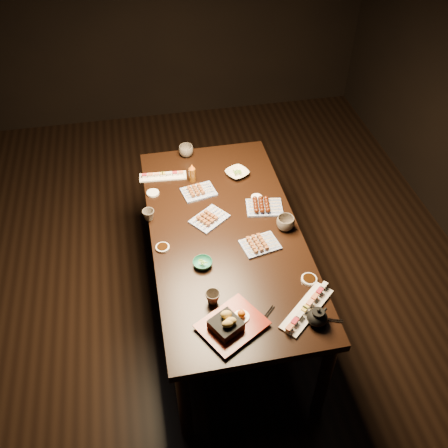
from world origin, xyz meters
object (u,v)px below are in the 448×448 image
(sushi_platter_near, at_px, (307,307))
(condiment_bottle, at_px, (192,173))
(yakitori_plate_center, at_px, (209,217))
(teacup_far_left, at_px, (149,215))
(dining_table, at_px, (225,273))
(teacup_near_left, at_px, (213,298))
(edamame_bowl_cream, at_px, (237,173))
(teacup_mid_right, at_px, (285,223))
(tempura_tray, at_px, (232,320))
(teapot, at_px, (317,316))
(teacup_far_right, at_px, (186,151))
(edamame_bowl_green, at_px, (203,263))
(yakitori_plate_left, at_px, (199,190))
(yakitori_plate_right, at_px, (260,242))
(sushi_platter_far, at_px, (163,175))

(sushi_platter_near, relative_size, condiment_bottle, 2.77)
(yakitori_plate_center, relative_size, teacup_far_left, 2.92)
(dining_table, bearing_deg, teacup_near_left, -119.72)
(edamame_bowl_cream, relative_size, teacup_mid_right, 1.34)
(teacup_near_left, bearing_deg, dining_table, 71.42)
(tempura_tray, height_order, teacup_near_left, tempura_tray)
(teacup_mid_right, bearing_deg, condiment_bottle, 130.44)
(yakitori_plate_center, height_order, teacup_mid_right, teacup_mid_right)
(teapot, bearing_deg, teacup_far_right, 75.26)
(yakitori_plate_center, relative_size, teapot, 1.74)
(edamame_bowl_green, xyz_separation_m, teacup_far_left, (-0.27, 0.44, 0.02))
(yakitori_plate_left, bearing_deg, teacup_far_right, 81.43)
(yakitori_plate_left, relative_size, teacup_far_left, 2.84)
(yakitori_plate_center, distance_m, teacup_near_left, 0.64)
(yakitori_plate_center, bearing_deg, sushi_platter_near, -100.53)
(teacup_far_left, bearing_deg, tempura_tray, -68.75)
(yakitori_plate_center, distance_m, yakitori_plate_right, 0.38)
(sushi_platter_near, distance_m, teacup_mid_right, 0.61)
(dining_table, relative_size, yakitori_plate_right, 8.38)
(dining_table, xyz_separation_m, teacup_mid_right, (0.36, -0.04, 0.42))
(edamame_bowl_green, bearing_deg, sushi_platter_near, -40.36)
(dining_table, bearing_deg, teacup_far_right, 87.41)
(sushi_platter_near, relative_size, tempura_tray, 1.20)
(sushi_platter_near, relative_size, yakitori_plate_center, 1.72)
(dining_table, relative_size, teacup_near_left, 23.02)
(yakitori_plate_right, bearing_deg, teacup_mid_right, 19.86)
(edamame_bowl_cream, bearing_deg, yakitori_plate_left, -155.24)
(sushi_platter_far, height_order, condiment_bottle, condiment_bottle)
(yakitori_plate_center, height_order, yakitori_plate_right, same)
(dining_table, xyz_separation_m, condiment_bottle, (-0.12, 0.53, 0.44))
(edamame_bowl_green, distance_m, teacup_far_right, 1.07)
(yakitori_plate_center, relative_size, teacup_mid_right, 2.00)
(teacup_mid_right, bearing_deg, dining_table, 173.90)
(sushi_platter_near, xyz_separation_m, teacup_far_left, (-0.75, 0.85, 0.01))
(teacup_near_left, relative_size, condiment_bottle, 0.57)
(teacup_far_left, bearing_deg, teacup_near_left, -68.74)
(teapot, bearing_deg, sushi_platter_near, 74.68)
(teacup_mid_right, distance_m, teapot, 0.70)
(yakitori_plate_right, height_order, teacup_far_left, teacup_far_left)
(edamame_bowl_green, relative_size, teacup_near_left, 1.41)
(condiment_bottle, bearing_deg, yakitori_plate_center, -83.65)
(sushi_platter_far, height_order, teacup_far_left, teacup_far_left)
(sushi_platter_far, height_order, tempura_tray, tempura_tray)
(yakitori_plate_left, bearing_deg, yakitori_plate_center, -96.38)
(yakitori_plate_left, relative_size, teacup_far_right, 2.07)
(sushi_platter_far, distance_m, teacup_far_left, 0.42)
(yakitori_plate_left, relative_size, condiment_bottle, 1.56)
(tempura_tray, height_order, teacup_far_left, tempura_tray)
(edamame_bowl_cream, height_order, teapot, teapot)
(teacup_far_left, relative_size, teapot, 0.60)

